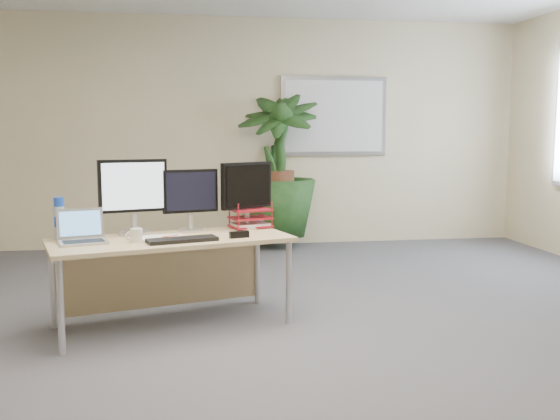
{
  "coord_description": "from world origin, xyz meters",
  "views": [
    {
      "loc": [
        -0.6,
        -3.46,
        1.36
      ],
      "look_at": [
        -0.01,
        0.35,
        0.88
      ],
      "focal_mm": 40.0,
      "sensor_mm": 36.0,
      "label": 1
    }
  ],
  "objects": [
    {
      "name": "floor",
      "position": [
        0.0,
        0.0,
        0.0
      ],
      "size": [
        8.0,
        8.0,
        0.0
      ],
      "primitive_type": "plane",
      "color": "#46474B",
      "rests_on": "ground"
    },
    {
      "name": "back_wall",
      "position": [
        0.0,
        4.0,
        1.35
      ],
      "size": [
        7.0,
        0.04,
        2.7
      ],
      "primitive_type": "cube",
      "color": "beige",
      "rests_on": "floor"
    },
    {
      "name": "whiteboard",
      "position": [
        1.2,
        3.97,
        1.55
      ],
      "size": [
        1.3,
        0.04,
        0.95
      ],
      "color": "#AAAAAF",
      "rests_on": "back_wall"
    },
    {
      "name": "desk",
      "position": [
        -0.72,
        0.96,
        0.5
      ],
      "size": [
        1.76,
        1.11,
        0.63
      ],
      "color": "tan",
      "rests_on": "floor"
    },
    {
      "name": "floor_plant",
      "position": [
        0.47,
        3.7,
        0.75
      ],
      "size": [
        1.09,
        1.09,
        1.5
      ],
      "primitive_type": "imported",
      "rotation": [
        0.0,
        0.0,
        -0.38
      ],
      "color": "#153B15",
      "rests_on": "floor"
    },
    {
      "name": "monitor_left",
      "position": [
        -0.96,
        1.06,
        0.94
      ],
      "size": [
        0.48,
        0.22,
        0.54
      ],
      "color": "silver",
      "rests_on": "desk"
    },
    {
      "name": "monitor_right",
      "position": [
        -0.56,
        1.16,
        0.89
      ],
      "size": [
        0.41,
        0.19,
        0.46
      ],
      "color": "silver",
      "rests_on": "desk"
    },
    {
      "name": "monitor_dark",
      "position": [
        -0.13,
        1.24,
        0.92
      ],
      "size": [
        0.4,
        0.28,
        0.5
      ],
      "color": "silver",
      "rests_on": "desk"
    },
    {
      "name": "laptop",
      "position": [
        -1.29,
        0.8,
        0.69
      ],
      "size": [
        0.37,
        0.34,
        0.22
      ],
      "color": "#B8B8BC",
      "rests_on": "desk"
    },
    {
      "name": "keyboard",
      "position": [
        -0.62,
        0.72,
        0.64
      ],
      "size": [
        0.49,
        0.28,
        0.03
      ],
      "primitive_type": "cube",
      "rotation": [
        0.0,
        0.0,
        0.28
      ],
      "color": "black",
      "rests_on": "desk"
    },
    {
      "name": "coffee_mug",
      "position": [
        -0.93,
        0.75,
        0.67
      ],
      "size": [
        0.12,
        0.08,
        0.09
      ],
      "color": "white",
      "rests_on": "desk"
    },
    {
      "name": "spiral_notebook",
      "position": [
        -0.76,
        0.86,
        0.64
      ],
      "size": [
        0.32,
        0.26,
        0.01
      ],
      "primitive_type": "cube",
      "rotation": [
        0.0,
        0.0,
        0.16
      ],
      "color": "white",
      "rests_on": "desk"
    },
    {
      "name": "orange_pen",
      "position": [
        -0.7,
        0.87,
        0.64
      ],
      "size": [
        0.11,
        0.08,
        0.01
      ],
      "primitive_type": "cylinder",
      "rotation": [
        0.0,
        1.57,
        0.61
      ],
      "color": "#D04617",
      "rests_on": "spiral_notebook"
    },
    {
      "name": "yellow_highlighter",
      "position": [
        -0.52,
        0.89,
        0.64
      ],
      "size": [
        0.13,
        0.06,
        0.02
      ],
      "primitive_type": "cylinder",
      "rotation": [
        0.0,
        1.57,
        0.35
      ],
      "color": "yellow",
      "rests_on": "desk"
    },
    {
      "name": "water_bottle",
      "position": [
        -1.45,
        0.93,
        0.77
      ],
      "size": [
        0.07,
        0.07,
        0.29
      ],
      "color": "silver",
      "rests_on": "desk"
    },
    {
      "name": "letter_tray",
      "position": [
        -0.1,
        1.26,
        0.69
      ],
      "size": [
        0.35,
        0.3,
        0.14
      ],
      "color": "maroon",
      "rests_on": "desk"
    },
    {
      "name": "stapler",
      "position": [
        -0.23,
        0.81,
        0.65
      ],
      "size": [
        0.14,
        0.07,
        0.05
      ],
      "primitive_type": "cube",
      "rotation": [
        0.0,
        0.0,
        0.28
      ],
      "color": "black",
      "rests_on": "desk"
    }
  ]
}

